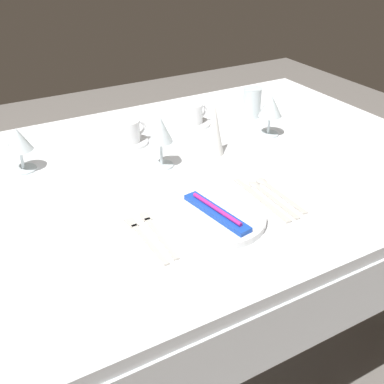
{
  "coord_description": "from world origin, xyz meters",
  "views": [
    {
      "loc": [
        -0.5,
        -1.07,
        1.38
      ],
      "look_at": [
        0.02,
        -0.16,
        0.76
      ],
      "focal_mm": 43.99,
      "sensor_mm": 36.0,
      "label": 1
    }
  ],
  "objects_px": {
    "fork_inner": "(144,238)",
    "wine_glass_right": "(18,142)",
    "spoon_soup": "(267,194)",
    "spoon_dessert": "(274,190)",
    "wine_glass_centre": "(161,132)",
    "dinner_knife": "(262,200)",
    "toothbrush_package": "(216,212)",
    "coffee_cup_right": "(128,131)",
    "fork_outer": "(157,232)",
    "wine_glass_left": "(270,107)",
    "napkin_folded": "(214,129)",
    "drink_tumbler": "(252,104)",
    "coffee_cup_left": "(192,113)",
    "dinner_plate": "(216,218)"
  },
  "relations": [
    {
      "from": "spoon_soup",
      "to": "napkin_folded",
      "type": "bearing_deg",
      "value": 88.21
    },
    {
      "from": "toothbrush_package",
      "to": "spoon_soup",
      "type": "bearing_deg",
      "value": 11.53
    },
    {
      "from": "toothbrush_package",
      "to": "wine_glass_right",
      "type": "height_order",
      "value": "wine_glass_right"
    },
    {
      "from": "spoon_soup",
      "to": "spoon_dessert",
      "type": "height_order",
      "value": "same"
    },
    {
      "from": "fork_inner",
      "to": "wine_glass_right",
      "type": "height_order",
      "value": "wine_glass_right"
    },
    {
      "from": "wine_glass_left",
      "to": "drink_tumbler",
      "type": "relative_size",
      "value": 1.33
    },
    {
      "from": "drink_tumbler",
      "to": "coffee_cup_left",
      "type": "bearing_deg",
      "value": 171.26
    },
    {
      "from": "fork_outer",
      "to": "wine_glass_left",
      "type": "distance_m",
      "value": 0.67
    },
    {
      "from": "toothbrush_package",
      "to": "coffee_cup_right",
      "type": "distance_m",
      "value": 0.52
    },
    {
      "from": "fork_outer",
      "to": "spoon_dessert",
      "type": "distance_m",
      "value": 0.36
    },
    {
      "from": "dinner_plate",
      "to": "wine_glass_centre",
      "type": "height_order",
      "value": "wine_glass_centre"
    },
    {
      "from": "dinner_knife",
      "to": "spoon_dessert",
      "type": "bearing_deg",
      "value": 23.07
    },
    {
      "from": "spoon_soup",
      "to": "coffee_cup_left",
      "type": "height_order",
      "value": "coffee_cup_left"
    },
    {
      "from": "wine_glass_centre",
      "to": "coffee_cup_left",
      "type": "bearing_deg",
      "value": 44.59
    },
    {
      "from": "fork_outer",
      "to": "coffee_cup_left",
      "type": "height_order",
      "value": "coffee_cup_left"
    },
    {
      "from": "coffee_cup_left",
      "to": "napkin_folded",
      "type": "relative_size",
      "value": 0.59
    },
    {
      "from": "wine_glass_centre",
      "to": "drink_tumbler",
      "type": "bearing_deg",
      "value": 22.89
    },
    {
      "from": "wine_glass_centre",
      "to": "dinner_knife",
      "type": "bearing_deg",
      "value": -65.28
    },
    {
      "from": "dinner_knife",
      "to": "wine_glass_left",
      "type": "xyz_separation_m",
      "value": [
        0.27,
        0.33,
        0.1
      ]
    },
    {
      "from": "fork_outer",
      "to": "dinner_knife",
      "type": "relative_size",
      "value": 0.87
    },
    {
      "from": "dinner_knife",
      "to": "fork_outer",
      "type": "bearing_deg",
      "value": 178.63
    },
    {
      "from": "dinner_plate",
      "to": "wine_glass_right",
      "type": "height_order",
      "value": "wine_glass_right"
    },
    {
      "from": "coffee_cup_left",
      "to": "napkin_folded",
      "type": "height_order",
      "value": "napkin_folded"
    },
    {
      "from": "spoon_soup",
      "to": "wine_glass_left",
      "type": "height_order",
      "value": "wine_glass_left"
    },
    {
      "from": "fork_inner",
      "to": "spoon_dessert",
      "type": "relative_size",
      "value": 0.98
    },
    {
      "from": "coffee_cup_right",
      "to": "fork_inner",
      "type": "bearing_deg",
      "value": -109.0
    },
    {
      "from": "toothbrush_package",
      "to": "wine_glass_left",
      "type": "relative_size",
      "value": 1.5
    },
    {
      "from": "spoon_dessert",
      "to": "wine_glass_centre",
      "type": "bearing_deg",
      "value": 125.5
    },
    {
      "from": "wine_glass_centre",
      "to": "drink_tumbler",
      "type": "height_order",
      "value": "wine_glass_centre"
    },
    {
      "from": "fork_inner",
      "to": "wine_glass_right",
      "type": "distance_m",
      "value": 0.52
    },
    {
      "from": "coffee_cup_left",
      "to": "wine_glass_right",
      "type": "relative_size",
      "value": 0.75
    },
    {
      "from": "spoon_dessert",
      "to": "wine_glass_centre",
      "type": "distance_m",
      "value": 0.36
    },
    {
      "from": "spoon_dessert",
      "to": "wine_glass_centre",
      "type": "height_order",
      "value": "wine_glass_centre"
    },
    {
      "from": "toothbrush_package",
      "to": "napkin_folded",
      "type": "xyz_separation_m",
      "value": [
        0.19,
        0.32,
        0.06
      ]
    },
    {
      "from": "toothbrush_package",
      "to": "wine_glass_left",
      "type": "bearing_deg",
      "value": 39.64
    },
    {
      "from": "wine_glass_left",
      "to": "fork_outer",
      "type": "bearing_deg",
      "value": -150.4
    },
    {
      "from": "spoon_dessert",
      "to": "drink_tumbler",
      "type": "height_order",
      "value": "drink_tumbler"
    },
    {
      "from": "dinner_knife",
      "to": "coffee_cup_right",
      "type": "bearing_deg",
      "value": 108.06
    },
    {
      "from": "coffee_cup_right",
      "to": "spoon_soup",
      "type": "bearing_deg",
      "value": -68.31
    },
    {
      "from": "coffee_cup_left",
      "to": "spoon_dessert",
      "type": "bearing_deg",
      "value": -93.87
    },
    {
      "from": "dinner_knife",
      "to": "wine_glass_right",
      "type": "bearing_deg",
      "value": 136.31
    },
    {
      "from": "wine_glass_right",
      "to": "dinner_knife",
      "type": "bearing_deg",
      "value": -43.69
    },
    {
      "from": "wine_glass_centre",
      "to": "drink_tumbler",
      "type": "distance_m",
      "value": 0.51
    },
    {
      "from": "wine_glass_right",
      "to": "wine_glass_centre",
      "type": "bearing_deg",
      "value": -25.81
    },
    {
      "from": "fork_outer",
      "to": "wine_glass_right",
      "type": "relative_size",
      "value": 1.58
    },
    {
      "from": "toothbrush_package",
      "to": "fork_inner",
      "type": "distance_m",
      "value": 0.18
    },
    {
      "from": "fork_inner",
      "to": "wine_glass_left",
      "type": "xyz_separation_m",
      "value": [
        0.61,
        0.33,
        0.1
      ]
    },
    {
      "from": "wine_glass_right",
      "to": "napkin_folded",
      "type": "bearing_deg",
      "value": -18.42
    },
    {
      "from": "fork_inner",
      "to": "napkin_folded",
      "type": "distance_m",
      "value": 0.49
    },
    {
      "from": "coffee_cup_right",
      "to": "wine_glass_right",
      "type": "xyz_separation_m",
      "value": [
        -0.34,
        -0.02,
        0.05
      ]
    }
  ]
}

